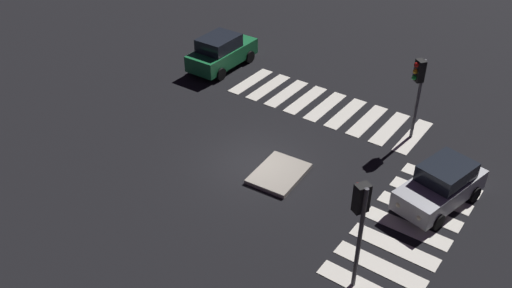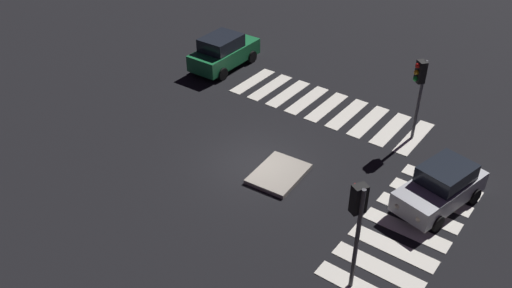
% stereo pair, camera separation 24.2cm
% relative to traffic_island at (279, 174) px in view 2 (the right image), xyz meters
% --- Properties ---
extents(ground_plane, '(80.00, 80.00, 0.00)m').
position_rel_traffic_island_xyz_m(ground_plane, '(0.12, 1.26, -0.09)').
color(ground_plane, black).
extents(traffic_island, '(2.58, 2.01, 0.18)m').
position_rel_traffic_island_xyz_m(traffic_island, '(0.00, 0.00, 0.00)').
color(traffic_island, gray).
rests_on(traffic_island, ground).
extents(car_silver, '(4.17, 2.54, 1.71)m').
position_rel_traffic_island_xyz_m(car_silver, '(2.17, -5.91, 0.75)').
color(car_silver, '#9EA0A5').
rests_on(car_silver, ground).
extents(car_green, '(4.37, 2.09, 1.89)m').
position_rel_traffic_island_xyz_m(car_green, '(6.46, 8.21, 0.84)').
color(car_green, '#196B38').
rests_on(car_green, ground).
extents(traffic_light_south, '(0.54, 0.53, 3.99)m').
position_rel_traffic_island_xyz_m(traffic_light_south, '(-3.34, -5.05, 2.94)').
color(traffic_light_south, '#47474C').
rests_on(traffic_light_south, ground).
extents(traffic_light_east, '(0.53, 0.54, 3.86)m').
position_rel_traffic_island_xyz_m(traffic_light_east, '(5.80, -3.17, 2.84)').
color(traffic_light_east, '#47474C').
rests_on(traffic_light_east, ground).
extents(crosswalk_near, '(7.60, 3.20, 0.02)m').
position_rel_traffic_island_xyz_m(crosswalk_near, '(0.12, -5.56, -0.08)').
color(crosswalk_near, silver).
rests_on(crosswalk_near, ground).
extents(crosswalk_side, '(3.20, 9.90, 0.02)m').
position_rel_traffic_island_xyz_m(crosswalk_side, '(6.01, 1.26, -0.08)').
color(crosswalk_side, silver).
rests_on(crosswalk_side, ground).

